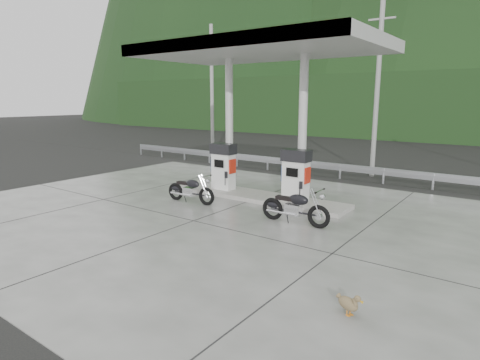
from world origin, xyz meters
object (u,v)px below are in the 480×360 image
Objects in this scene: gas_pump_right at (296,175)px; motorcycle_right at (295,208)px; motorcycle_left at (191,190)px; duck at (348,304)px; gas_pump_left at (223,166)px.

motorcycle_right is at bearing -61.95° from gas_pump_right.
motorcycle_left is 0.93× the size of motorcycle_right.
motorcycle_right is 5.14m from duck.
gas_pump_right is at bearing 149.61° from duck.
motorcycle_right is 4.00× the size of duck.
gas_pump_left is at bearing 86.26° from motorcycle_left.
gas_pump_right reaches higher than motorcycle_left.
duck is (7.43, -5.93, -0.86)m from gas_pump_left.
gas_pump_right is at bearing 0.00° from gas_pump_left.
duck is (3.21, -4.01, -0.30)m from motorcycle_right.
gas_pump_right is 3.77m from motorcycle_left.
motorcycle_left is at bearing 178.06° from motorcycle_right.
motorcycle_right reaches higher than duck.
gas_pump_left is 4.67m from motorcycle_right.
motorcycle_right is (4.22, -1.92, -0.56)m from gas_pump_left.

